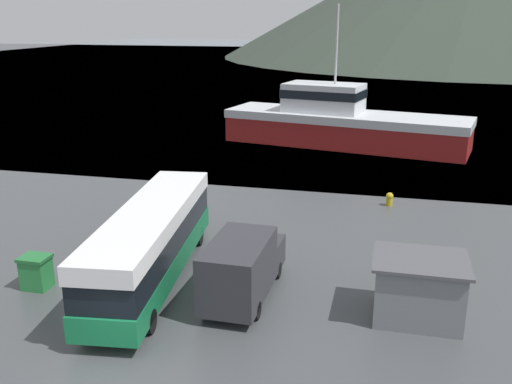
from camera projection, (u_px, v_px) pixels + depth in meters
The scene contains 7 objects.
water_surface at pixel (366, 60), 148.93m from camera, with size 240.00×240.00×0.00m, color slate.
tour_bus at pixel (152, 240), 23.95m from camera, with size 3.86×12.07×3.24m.
delivery_van at pixel (243, 266), 22.57m from camera, with size 2.25×5.93×2.61m.
fishing_boat at pixel (342, 122), 49.63m from camera, with size 21.61×9.55×11.85m.
storage_bin at pixel (36, 272), 23.56m from camera, with size 1.17×0.99×1.42m.
dock_kiosk at pixel (419, 288), 21.11m from camera, with size 3.44×2.85×2.38m.
mooring_bollard at pixel (389, 199), 33.97m from camera, with size 0.45×0.45×0.81m.
Camera 1 is at (7.63, -13.41, 10.83)m, focal length 40.00 mm.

